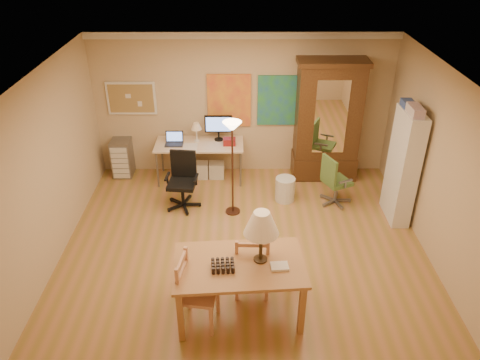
{
  "coord_description": "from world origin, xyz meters",
  "views": [
    {
      "loc": [
        -0.09,
        -5.73,
        4.49
      ],
      "look_at": [
        -0.06,
        0.3,
        1.01
      ],
      "focal_mm": 35.0,
      "sensor_mm": 36.0,
      "label": 1
    }
  ],
  "objects_px": {
    "armoire": "(327,128)",
    "bookshelf": "(403,167)",
    "dining_table": "(247,253)",
    "computer_desk": "(202,157)",
    "office_chair_black": "(183,193)",
    "office_chair_green": "(334,191)"
  },
  "relations": [
    {
      "from": "armoire",
      "to": "bookshelf",
      "type": "distance_m",
      "value": 1.72
    },
    {
      "from": "dining_table",
      "to": "computer_desk",
      "type": "bearing_deg",
      "value": 102.86
    },
    {
      "from": "dining_table",
      "to": "armoire",
      "type": "height_order",
      "value": "armoire"
    },
    {
      "from": "dining_table",
      "to": "office_chair_black",
      "type": "height_order",
      "value": "dining_table"
    },
    {
      "from": "office_chair_green",
      "to": "armoire",
      "type": "bearing_deg",
      "value": 92.02
    },
    {
      "from": "computer_desk",
      "to": "armoire",
      "type": "height_order",
      "value": "armoire"
    },
    {
      "from": "dining_table",
      "to": "office_chair_green",
      "type": "xyz_separation_m",
      "value": [
        1.58,
        2.56,
        -0.7
      ]
    },
    {
      "from": "dining_table",
      "to": "office_chair_black",
      "type": "relative_size",
      "value": 1.66
    },
    {
      "from": "office_chair_green",
      "to": "bookshelf",
      "type": "height_order",
      "value": "bookshelf"
    },
    {
      "from": "office_chair_green",
      "to": "armoire",
      "type": "relative_size",
      "value": 0.41
    },
    {
      "from": "office_chair_green",
      "to": "bookshelf",
      "type": "bearing_deg",
      "value": -23.17
    },
    {
      "from": "office_chair_black",
      "to": "armoire",
      "type": "relative_size",
      "value": 0.44
    },
    {
      "from": "computer_desk",
      "to": "bookshelf",
      "type": "distance_m",
      "value": 3.61
    },
    {
      "from": "computer_desk",
      "to": "armoire",
      "type": "distance_m",
      "value": 2.4
    },
    {
      "from": "dining_table",
      "to": "armoire",
      "type": "relative_size",
      "value": 0.72
    },
    {
      "from": "office_chair_black",
      "to": "bookshelf",
      "type": "distance_m",
      "value": 3.67
    },
    {
      "from": "computer_desk",
      "to": "bookshelf",
      "type": "relative_size",
      "value": 0.87
    },
    {
      "from": "office_chair_black",
      "to": "bookshelf",
      "type": "bearing_deg",
      "value": -5.24
    },
    {
      "from": "armoire",
      "to": "dining_table",
      "type": "bearing_deg",
      "value": -113.41
    },
    {
      "from": "office_chair_green",
      "to": "armoire",
      "type": "height_order",
      "value": "armoire"
    },
    {
      "from": "computer_desk",
      "to": "office_chair_black",
      "type": "bearing_deg",
      "value": -104.74
    },
    {
      "from": "office_chair_black",
      "to": "office_chair_green",
      "type": "bearing_deg",
      "value": 1.72
    }
  ]
}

